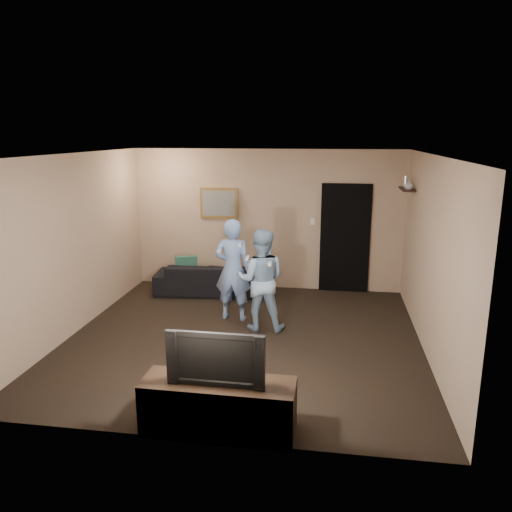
% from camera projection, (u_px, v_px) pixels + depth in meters
% --- Properties ---
extents(ground, '(5.00, 5.00, 0.00)m').
position_uv_depth(ground, '(244.00, 338.00, 7.20)').
color(ground, black).
rests_on(ground, ground).
extents(ceiling, '(5.00, 5.00, 0.04)m').
position_uv_depth(ceiling, '(243.00, 155.00, 6.58)').
color(ceiling, silver).
rests_on(ceiling, wall_back).
extents(wall_back, '(5.00, 0.04, 2.60)m').
position_uv_depth(wall_back, '(267.00, 220.00, 9.29)').
color(wall_back, tan).
rests_on(wall_back, ground).
extents(wall_front, '(5.00, 0.04, 2.60)m').
position_uv_depth(wall_front, '(194.00, 313.00, 4.49)').
color(wall_front, tan).
rests_on(wall_front, ground).
extents(wall_left, '(0.04, 5.00, 2.60)m').
position_uv_depth(wall_left, '(74.00, 244.00, 7.26)').
color(wall_left, tan).
rests_on(wall_left, ground).
extents(wall_right, '(0.04, 5.00, 2.60)m').
position_uv_depth(wall_right, '(431.00, 257.00, 6.52)').
color(wall_right, tan).
rests_on(wall_right, ground).
extents(sofa, '(1.98, 0.90, 0.56)m').
position_uv_depth(sofa, '(209.00, 278.00, 9.16)').
color(sofa, black).
rests_on(sofa, ground).
extents(throw_pillow, '(0.42, 0.25, 0.40)m').
position_uv_depth(throw_pillow, '(186.00, 267.00, 9.17)').
color(throw_pillow, '#1A4F42').
rests_on(throw_pillow, sofa).
extents(painting_frame, '(0.72, 0.05, 0.57)m').
position_uv_depth(painting_frame, '(219.00, 203.00, 9.33)').
color(painting_frame, olive).
rests_on(painting_frame, wall_back).
extents(painting_canvas, '(0.62, 0.01, 0.47)m').
position_uv_depth(painting_canvas, '(219.00, 203.00, 9.30)').
color(painting_canvas, slate).
rests_on(painting_canvas, painting_frame).
extents(doorway, '(0.90, 0.06, 2.00)m').
position_uv_depth(doorway, '(345.00, 238.00, 9.12)').
color(doorway, black).
rests_on(doorway, ground).
extents(light_switch, '(0.08, 0.02, 0.12)m').
position_uv_depth(light_switch, '(312.00, 221.00, 9.14)').
color(light_switch, silver).
rests_on(light_switch, wall_back).
extents(wall_shelf, '(0.20, 0.60, 0.03)m').
position_uv_depth(wall_shelf, '(407.00, 189.00, 8.10)').
color(wall_shelf, black).
rests_on(wall_shelf, wall_right).
extents(shelf_vase, '(0.17, 0.17, 0.15)m').
position_uv_depth(shelf_vase, '(409.00, 185.00, 7.89)').
color(shelf_vase, silver).
rests_on(shelf_vase, wall_shelf).
extents(shelf_figurine, '(0.06, 0.06, 0.18)m').
position_uv_depth(shelf_figurine, '(406.00, 181.00, 8.28)').
color(shelf_figurine, white).
rests_on(shelf_figurine, wall_shelf).
extents(tv_console, '(1.52, 0.50, 0.54)m').
position_uv_depth(tv_console, '(219.00, 407.00, 4.92)').
color(tv_console, black).
rests_on(tv_console, ground).
extents(television, '(0.95, 0.13, 0.55)m').
position_uv_depth(television, '(218.00, 356.00, 4.79)').
color(television, black).
rests_on(television, tv_console).
extents(wii_player_left, '(0.62, 0.51, 1.61)m').
position_uv_depth(wii_player_left, '(233.00, 270.00, 7.76)').
color(wii_player_left, '#7A9AD4').
rests_on(wii_player_left, ground).
extents(wii_player_right, '(0.76, 0.61, 1.52)m').
position_uv_depth(wii_player_right, '(261.00, 280.00, 7.37)').
color(wii_player_right, '#94B7D7').
rests_on(wii_player_right, ground).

